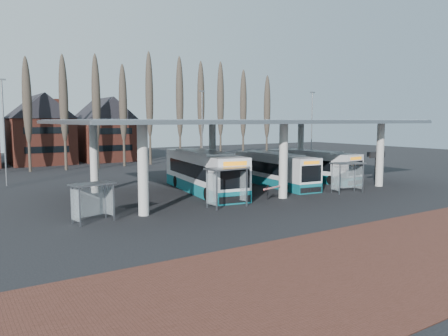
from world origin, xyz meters
TOP-DOWN VIEW (x-y plane):
  - ground at (0.00, 0.00)m, footprint 140.00×140.00m
  - station_canopy at (0.00, 8.00)m, footprint 32.00×16.00m
  - poplar_row at (0.00, 33.00)m, footprint 45.10×1.10m
  - townhouse_row at (-15.75, 44.00)m, footprint 36.80×10.30m
  - lamp_post_a at (-18.00, 22.00)m, footprint 0.80×0.16m
  - lamp_post_b at (6.00, 26.00)m, footprint 0.80×0.16m
  - lamp_post_c at (20.00, 20.00)m, footprint 0.80×0.16m
  - bus_1 at (-3.84, 8.79)m, footprint 4.70×13.27m
  - bus_2 at (3.93, 8.46)m, footprint 3.52×11.51m
  - bus_3 at (9.73, 9.41)m, footprint 3.11×11.37m
  - shelter_0 at (-15.40, 2.47)m, footprint 2.83×1.81m
  - shelter_1 at (-5.82, 2.04)m, footprint 3.15×1.67m
  - shelter_2 at (6.47, 1.65)m, footprint 3.05×1.95m
  - info_sign_0 at (11.93, 2.75)m, footprint 2.20×0.16m
  - info_sign_1 at (15.40, 5.64)m, footprint 1.91×0.82m
  - barrier at (-1.48, 2.20)m, footprint 2.28×1.02m

SIDE VIEW (x-z plane):
  - ground at x=0.00m, z-range 0.00..0.00m
  - barrier at x=-1.48m, z-range 0.33..1.51m
  - bus_3 at x=9.73m, z-range -0.09..3.03m
  - bus_2 at x=3.93m, z-range -0.09..3.06m
  - bus_1 at x=-3.84m, z-range -0.10..3.51m
  - shelter_0 at x=-15.40m, z-range 0.55..2.99m
  - shelter_2 at x=6.47m, z-range 0.60..3.22m
  - shelter_1 at x=-5.82m, z-range 0.65..3.52m
  - info_sign_1 at x=15.40m, z-range 1.01..3.99m
  - info_sign_0 at x=11.93m, z-range 1.11..4.38m
  - lamp_post_a at x=-18.00m, z-range 0.25..10.42m
  - lamp_post_b at x=6.00m, z-range 0.25..10.42m
  - lamp_post_c at x=20.00m, z-range 0.25..10.42m
  - station_canopy at x=0.00m, z-range 2.51..8.85m
  - townhouse_row at x=-15.75m, z-range -0.19..12.06m
  - poplar_row at x=0.00m, z-range 1.53..16.03m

